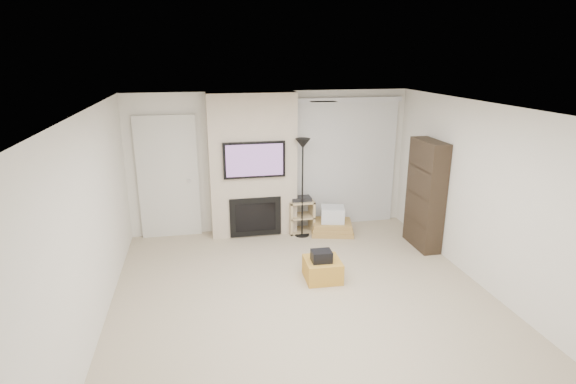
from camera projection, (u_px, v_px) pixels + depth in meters
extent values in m
cube|color=#C0AE90|center=(306.00, 303.00, 5.85)|extent=(5.00, 5.50, 0.00)
cube|color=white|center=(309.00, 109.00, 5.11)|extent=(5.00, 5.50, 0.00)
cube|color=white|center=(271.00, 162.00, 8.05)|extent=(5.00, 0.00, 2.50)
cube|color=white|center=(409.00, 353.00, 2.90)|extent=(5.00, 0.00, 2.50)
cube|color=white|center=(90.00, 227.00, 5.00)|extent=(0.00, 5.50, 2.50)
cube|color=white|center=(490.00, 200.00, 5.95)|extent=(0.00, 5.50, 2.50)
cube|color=silver|center=(324.00, 102.00, 5.94)|extent=(0.35, 0.18, 0.01)
cube|color=gold|center=(322.00, 269.00, 6.42)|extent=(0.52, 0.52, 0.30)
cube|color=black|center=(321.00, 256.00, 6.31)|extent=(0.29, 0.23, 0.16)
cube|color=beige|center=(253.00, 165.00, 7.80)|extent=(1.50, 0.40, 2.50)
cube|color=black|center=(254.00, 160.00, 7.54)|extent=(1.05, 0.06, 0.62)
cube|color=#5C3D67|center=(255.00, 160.00, 7.51)|extent=(0.96, 0.00, 0.54)
cube|color=black|center=(256.00, 217.00, 7.86)|extent=(0.90, 0.04, 0.70)
cube|color=black|center=(256.00, 217.00, 7.84)|extent=(0.70, 0.02, 0.50)
cube|color=silver|center=(168.00, 177.00, 7.73)|extent=(1.02, 0.08, 2.14)
cube|color=#B4B0A9|center=(169.00, 180.00, 7.75)|extent=(0.90, 0.05, 2.05)
cylinder|color=silver|center=(189.00, 181.00, 7.78)|extent=(0.07, 0.06, 0.07)
cube|color=silver|center=(349.00, 100.00, 7.95)|extent=(1.98, 0.10, 0.08)
cube|color=silver|center=(346.00, 165.00, 8.30)|extent=(1.90, 0.03, 2.29)
cylinder|color=black|center=(302.00, 234.00, 8.03)|extent=(0.26, 0.26, 0.03)
cylinder|color=black|center=(302.00, 191.00, 7.79)|extent=(0.03, 0.03, 1.63)
cone|color=black|center=(303.00, 143.00, 7.54)|extent=(0.26, 0.26, 0.17)
cube|color=#CFB582|center=(290.00, 217.00, 8.08)|extent=(0.04, 0.38, 0.60)
cube|color=#CFB582|center=(312.00, 215.00, 8.16)|extent=(0.04, 0.38, 0.60)
cube|color=#CFB582|center=(301.00, 231.00, 8.20)|extent=(0.45, 0.38, 0.03)
cube|color=#CFB582|center=(301.00, 216.00, 8.12)|extent=(0.45, 0.38, 0.03)
cube|color=#CFB582|center=(301.00, 201.00, 8.03)|extent=(0.45, 0.38, 0.03)
cube|color=black|center=(301.00, 199.00, 8.02)|extent=(0.35, 0.25, 0.06)
cube|color=tan|center=(332.00, 231.00, 8.12)|extent=(0.85, 0.72, 0.08)
cube|color=tan|center=(332.00, 227.00, 8.10)|extent=(0.81, 0.68, 0.07)
cube|color=tan|center=(332.00, 223.00, 8.08)|extent=(0.76, 0.63, 0.07)
cube|color=silver|center=(333.00, 214.00, 8.03)|extent=(0.48, 0.45, 0.27)
cube|color=black|center=(426.00, 195.00, 7.34)|extent=(0.30, 0.80, 1.80)
cube|color=black|center=(422.00, 221.00, 7.46)|extent=(0.26, 0.72, 0.02)
cube|color=black|center=(424.00, 195.00, 7.33)|extent=(0.26, 0.72, 0.02)
cube|color=black|center=(427.00, 168.00, 7.20)|extent=(0.26, 0.72, 0.02)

